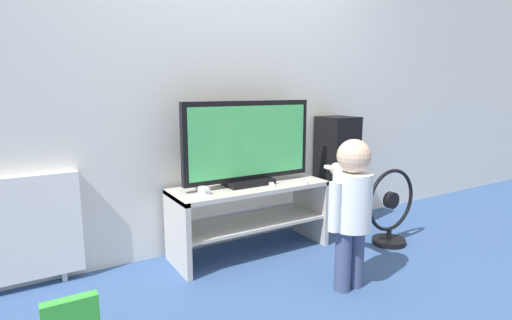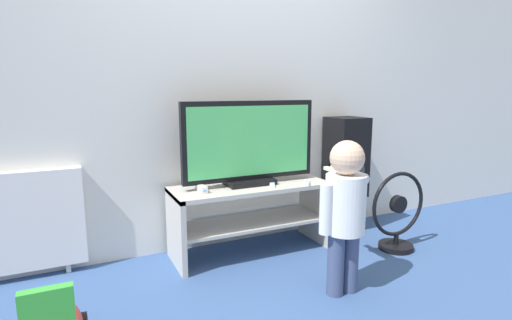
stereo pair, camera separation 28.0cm
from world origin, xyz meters
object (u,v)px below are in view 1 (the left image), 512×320
(game_console, at_px, (202,190))
(remote_secondary, at_px, (271,184))
(remote_primary, at_px, (305,181))
(speaker_tower, at_px, (337,157))
(radiator, at_px, (5,232))
(television, at_px, (248,144))
(floor_fan, at_px, (390,211))
(child, at_px, (351,202))

(game_console, distance_m, remote_secondary, 0.52)
(remote_secondary, bearing_deg, game_console, 172.73)
(remote_primary, height_order, speaker_tower, speaker_tower)
(radiator, bearing_deg, speaker_tower, -3.00)
(television, xyz_separation_m, floor_fan, (1.02, -0.45, -0.55))
(remote_secondary, bearing_deg, speaker_tower, 12.90)
(game_console, xyz_separation_m, remote_secondary, (0.51, -0.07, -0.01))
(speaker_tower, bearing_deg, television, -175.31)
(speaker_tower, bearing_deg, remote_primary, -155.59)
(child, xyz_separation_m, floor_fan, (0.78, 0.35, -0.27))
(game_console, bearing_deg, television, 6.17)
(remote_secondary, height_order, radiator, radiator)
(game_console, relative_size, floor_fan, 0.26)
(game_console, bearing_deg, child, -50.45)
(remote_secondary, distance_m, radiator, 1.70)
(television, distance_m, speaker_tower, 0.95)
(child, distance_m, speaker_tower, 1.11)
(speaker_tower, distance_m, floor_fan, 0.64)
(remote_secondary, relative_size, speaker_tower, 0.14)
(floor_fan, height_order, radiator, radiator)
(remote_primary, xyz_separation_m, speaker_tower, (0.54, 0.25, 0.10))
(child, relative_size, speaker_tower, 0.95)
(speaker_tower, xyz_separation_m, radiator, (-2.46, 0.13, -0.24))
(game_console, xyz_separation_m, child, (0.62, -0.76, 0.01))
(radiator, bearing_deg, television, -7.61)
(television, height_order, speaker_tower, television)
(television, bearing_deg, remote_secondary, -39.96)
(television, height_order, game_console, television)
(speaker_tower, relative_size, floor_fan, 1.62)
(speaker_tower, bearing_deg, game_console, -174.88)
(floor_fan, bearing_deg, remote_primary, 155.99)
(remote_secondary, bearing_deg, television, 140.04)
(remote_primary, bearing_deg, radiator, 168.95)
(speaker_tower, bearing_deg, floor_fan, -80.25)
(game_console, xyz_separation_m, radiator, (-1.15, 0.25, -0.16))
(game_console, height_order, speaker_tower, speaker_tower)
(floor_fan, xyz_separation_m, radiator, (-2.55, 0.66, 0.11))
(child, distance_m, floor_fan, 0.89)
(remote_primary, xyz_separation_m, radiator, (-1.92, 0.37, -0.14))
(game_console, xyz_separation_m, floor_fan, (1.40, -0.41, -0.27))
(television, xyz_separation_m, game_console, (-0.38, -0.04, -0.28))
(game_console, distance_m, remote_primary, 0.78)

